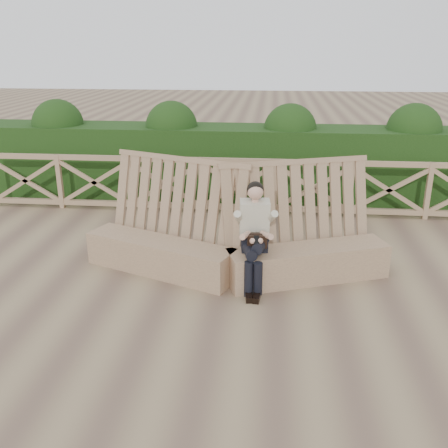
{
  "coord_description": "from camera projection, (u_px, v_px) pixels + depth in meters",
  "views": [
    {
      "loc": [
        0.63,
        -5.8,
        3.18
      ],
      "look_at": [
        0.03,
        0.4,
        0.9
      ],
      "focal_mm": 40.0,
      "sensor_mm": 36.0,
      "label": 1
    }
  ],
  "objects": [
    {
      "name": "ground",
      "position": [
        218.0,
        298.0,
        6.57
      ],
      "size": [
        60.0,
        60.0,
        0.0
      ],
      "primitive_type": "plane",
      "color": "brown",
      "rests_on": "ground"
    },
    {
      "name": "woman",
      "position": [
        255.0,
        232.0,
        6.69
      ],
      "size": [
        0.43,
        0.87,
        1.45
      ],
      "rotation": [
        0.0,
        0.0,
        0.12
      ],
      "color": "black",
      "rests_on": "ground"
    },
    {
      "name": "bench",
      "position": [
        233.0,
        247.0,
        7.17
      ],
      "size": [
        4.44,
        1.56,
        1.62
      ],
      "rotation": [
        0.0,
        0.0,
        0.06
      ],
      "color": "#806149",
      "rests_on": "ground"
    },
    {
      "name": "guardrail",
      "position": [
        238.0,
        186.0,
        9.65
      ],
      "size": [
        10.1,
        0.09,
        1.1
      ],
      "color": "#8E7053",
      "rests_on": "ground"
    },
    {
      "name": "hedge",
      "position": [
        242.0,
        162.0,
        10.7
      ],
      "size": [
        12.0,
        1.2,
        1.5
      ],
      "primitive_type": "cube",
      "color": "black",
      "rests_on": "ground"
    }
  ]
}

